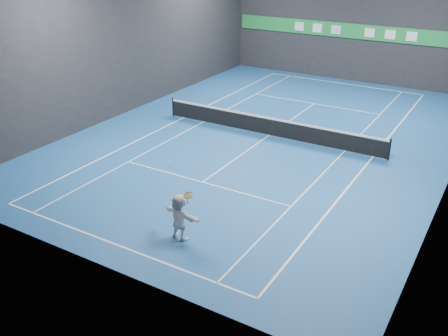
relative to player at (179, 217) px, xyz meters
The scene contains 18 objects.
ground 10.60m from the player, 99.30° to the left, with size 26.00×26.00×0.00m, color #194D8C.
wall_back 23.77m from the player, 94.17° to the left, with size 18.00×0.10×9.00m, color #242426.
wall_front 4.78m from the player, 123.59° to the right, with size 18.00×0.10×9.00m, color #242426.
wall_left 15.39m from the player, 135.76° to the left, with size 0.10×26.00×9.00m, color #242426.
baseline_near 2.40m from the player, 139.43° to the right, with size 10.98×0.08×0.01m, color white.
baseline_far 22.40m from the player, 94.38° to the left, with size 10.98×0.08×0.01m, color white.
sideline_doubles_left 12.70m from the player, 124.62° to the left, with size 0.08×23.78×0.01m, color white.
sideline_doubles_right 11.12m from the player, 70.07° to the left, with size 0.08×23.78×0.01m, color white.
sideline_singles_left 11.97m from the player, 119.16° to the left, with size 0.06×23.78×0.01m, color white.
sideline_singles_right 10.73m from the player, 77.03° to the left, with size 0.06×23.78×0.01m, color white.
service_line_near 4.46m from the player, 112.98° to the left, with size 8.23×0.06×0.01m, color white.
service_line_far 16.94m from the player, 95.80° to the left, with size 8.23×0.06×0.01m, color white.
center_service_line 10.60m from the player, 99.30° to the left, with size 0.06×12.80×0.01m, color white.
player is the anchor object (origin of this frame).
tennis_ball 1.79m from the player, 165.80° to the left, with size 0.06×0.06×0.06m, color #F4FA29.
tennis_net 10.57m from the player, 99.30° to the left, with size 12.50×0.10×1.07m.
sponsor_banner 23.57m from the player, 94.18° to the left, with size 17.64×0.11×1.00m.
tennis_racket 0.93m from the player, ahead, with size 0.40×0.35×0.52m.
Camera 1 is at (10.55, -22.25, 9.53)m, focal length 40.00 mm.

